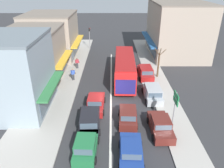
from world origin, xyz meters
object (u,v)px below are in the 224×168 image
Objects in this scene: traffic_light_downstreet at (89,35)px; directional_road_sign at (175,101)px; pedestrian_with_handbag_near at (77,62)px; parked_wagon_kerb_second at (152,93)px; pedestrian_browsing_midblock at (73,74)px; parked_sedan_kerb_front at (160,126)px; city_bus at (124,67)px; hatchback_queue_far_back at (86,146)px; hatchback_queue_gap_filler at (128,116)px; street_tree_right at (158,64)px; wagon_adjacent_lane_trail at (90,120)px; sedan_behind_bus_mid at (95,103)px; sedan_behind_bus_near at (131,153)px; parked_wagon_kerb_third at (145,72)px.

traffic_light_downstreet is 1.17× the size of directional_road_sign.
directional_road_sign is at bearing -52.73° from pedestrian_with_handbag_near.
pedestrian_with_handbag_near is at bearing 137.65° from parked_wagon_kerb_second.
traffic_light_downstreet is 14.58m from pedestrian_browsing_midblock.
parked_sedan_kerb_front is 2.60× the size of pedestrian_browsing_midblock.
city_bus reaches higher than hatchback_queue_far_back.
street_tree_right is at bearing 65.53° from hatchback_queue_gap_filler.
wagon_adjacent_lane_trail is 2.80× the size of pedestrian_browsing_midblock.
directional_road_sign reaches higher than hatchback_queue_gap_filler.
directional_road_sign is at bearing 30.78° from parked_sedan_kerb_front.
city_bus is 6.08m from parked_wagon_kerb_second.
pedestrian_browsing_midblock reaches higher than sedan_behind_bus_mid.
sedan_behind_bus_near is at bearing -108.68° from parked_wagon_kerb_second.
parked_wagon_kerb_third is 2.79× the size of pedestrian_with_handbag_near.
street_tree_right reaches higher than sedan_behind_bus_near.
pedestrian_browsing_midblock is at bearing 115.07° from sedan_behind_bus_near.
pedestrian_with_handbag_near is 4.27m from pedestrian_browsing_midblock.
hatchback_queue_gap_filler is 5.60m from parked_wagon_kerb_second.
pedestrian_with_handbag_near is at bearing 100.26° from hatchback_queue_far_back.
pedestrian_with_handbag_near is at bearing 127.27° from directional_road_sign.
parked_sedan_kerb_front is at bearing -32.60° from sedan_behind_bus_mid.
pedestrian_browsing_midblock is at bearing -176.11° from city_bus.
traffic_light_downstreet is (-5.96, 13.97, 0.97)m from city_bus.
parked_sedan_kerb_front is 0.94× the size of parked_wagon_kerb_second.
sedan_behind_bus_near is (3.16, -7.22, 0.00)m from sedan_behind_bus_mid.
traffic_light_downstreet is (-5.78, 23.84, 2.15)m from hatchback_queue_gap_filler.
sedan_behind_bus_near is (-0.08, -4.76, -0.05)m from hatchback_queue_gap_filler.
parked_wagon_kerb_second reaches higher than sedan_behind_bus_near.
city_bus is 6.95m from pedestrian_browsing_midblock.
pedestrian_with_handbag_near and pedestrian_browsing_midblock have the same top height.
traffic_light_downstreet is at bearing 95.18° from wagon_adjacent_lane_trail.
hatchback_queue_gap_filler is (-0.18, -9.87, -1.17)m from city_bus.
parked_sedan_kerb_front is at bearing -99.49° from street_tree_right.
parked_wagon_kerb_second is (2.93, -5.21, -1.14)m from city_bus.
wagon_adjacent_lane_trail is 14.15m from street_tree_right.
parked_sedan_kerb_front is at bearing -76.84° from city_bus.
wagon_adjacent_lane_trail reaches higher than hatchback_queue_gap_filler.
parked_wagon_kerb_third is at bearing 89.91° from parked_wagon_kerb_second.
hatchback_queue_far_back is 1.05× the size of directional_road_sign.
parked_wagon_kerb_second is 0.99× the size of parked_wagon_kerb_third.
parked_wagon_kerb_third is at bearing 52.23° from sedan_behind_bus_mid.
parked_sedan_kerb_front is 1.18× the size of directional_road_sign.
sedan_behind_bus_near and parked_sedan_kerb_front have the same top height.
city_bus is 7.97m from pedestrian_with_handbag_near.
sedan_behind_bus_mid is at bearing -114.74° from city_bus.
street_tree_right is (8.38, 11.33, 1.27)m from wagon_adjacent_lane_trail.
hatchback_queue_gap_filler is 0.83× the size of wagon_adjacent_lane_trail.
parked_wagon_kerb_third is (6.67, 11.40, 0.00)m from wagon_adjacent_lane_trail.
parked_wagon_kerb_second is at bearing 19.14° from sedan_behind_bus_mid.
street_tree_right reaches higher than city_bus.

